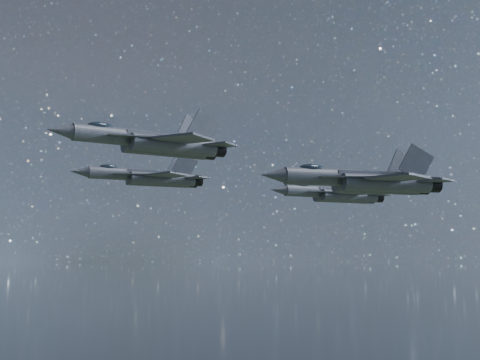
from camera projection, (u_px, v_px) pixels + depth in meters
jet_lead at (156, 143)px, 61.19m from camera, size 17.39×12.21×4.39m
jet_left at (150, 177)px, 83.13m from camera, size 17.17×11.74×4.31m
jet_right at (368, 181)px, 55.62m from camera, size 16.04×10.64×4.09m
jet_slot at (337, 194)px, 80.79m from camera, size 15.62×10.67×3.92m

